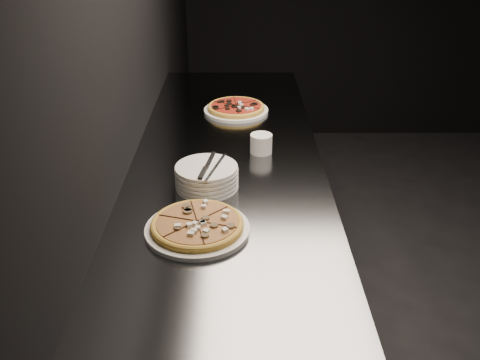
{
  "coord_description": "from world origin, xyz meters",
  "views": [
    {
      "loc": [
        -2.09,
        -1.86,
        1.82
      ],
      "look_at": [
        -2.08,
        -0.19,
        0.94
      ],
      "focal_mm": 40.0,
      "sensor_mm": 36.0,
      "label": 1
    }
  ],
  "objects_px": {
    "counter": "(228,259)",
    "ramekin": "(261,143)",
    "pizza_tomato": "(236,108)",
    "cutlery": "(209,168)",
    "pizza_mushroom": "(197,226)",
    "plate_stack": "(207,177)"
  },
  "relations": [
    {
      "from": "counter",
      "to": "ramekin",
      "type": "xyz_separation_m",
      "value": [
        0.14,
        0.1,
        0.5
      ]
    },
    {
      "from": "pizza_tomato",
      "to": "counter",
      "type": "bearing_deg",
      "value": -93.45
    },
    {
      "from": "pizza_tomato",
      "to": "ramekin",
      "type": "distance_m",
      "value": 0.47
    },
    {
      "from": "ramekin",
      "to": "counter",
      "type": "bearing_deg",
      "value": -144.87
    },
    {
      "from": "cutlery",
      "to": "pizza_mushroom",
      "type": "bearing_deg",
      "value": -85.31
    },
    {
      "from": "counter",
      "to": "pizza_mushroom",
      "type": "bearing_deg",
      "value": -99.56
    },
    {
      "from": "pizza_mushroom",
      "to": "pizza_tomato",
      "type": "distance_m",
      "value": 1.05
    },
    {
      "from": "ramekin",
      "to": "pizza_tomato",
      "type": "bearing_deg",
      "value": 102.4
    },
    {
      "from": "pizza_mushroom",
      "to": "ramekin",
      "type": "xyz_separation_m",
      "value": [
        0.22,
        0.58,
        0.02
      ]
    },
    {
      "from": "plate_stack",
      "to": "pizza_mushroom",
      "type": "bearing_deg",
      "value": -92.85
    },
    {
      "from": "pizza_tomato",
      "to": "plate_stack",
      "type": "height_order",
      "value": "plate_stack"
    },
    {
      "from": "counter",
      "to": "pizza_tomato",
      "type": "distance_m",
      "value": 0.74
    },
    {
      "from": "counter",
      "to": "pizza_mushroom",
      "type": "height_order",
      "value": "pizza_mushroom"
    },
    {
      "from": "cutlery",
      "to": "counter",
      "type": "bearing_deg",
      "value": 84.26
    },
    {
      "from": "pizza_tomato",
      "to": "cutlery",
      "type": "xyz_separation_m",
      "value": [
        -0.09,
        -0.77,
        0.07
      ]
    },
    {
      "from": "counter",
      "to": "plate_stack",
      "type": "xyz_separation_m",
      "value": [
        -0.07,
        -0.2,
        0.5
      ]
    },
    {
      "from": "pizza_mushroom",
      "to": "plate_stack",
      "type": "relative_size",
      "value": 1.63
    },
    {
      "from": "pizza_tomato",
      "to": "plate_stack",
      "type": "relative_size",
      "value": 1.65
    },
    {
      "from": "plate_stack",
      "to": "counter",
      "type": "bearing_deg",
      "value": 71.15
    },
    {
      "from": "ramekin",
      "to": "pizza_mushroom",
      "type": "bearing_deg",
      "value": -110.55
    },
    {
      "from": "pizza_tomato",
      "to": "plate_stack",
      "type": "distance_m",
      "value": 0.76
    },
    {
      "from": "plate_stack",
      "to": "cutlery",
      "type": "bearing_deg",
      "value": -62.38
    }
  ]
}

